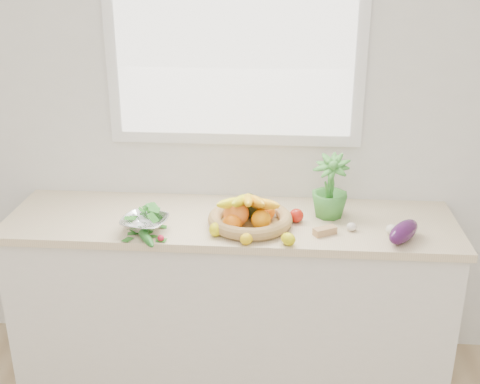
# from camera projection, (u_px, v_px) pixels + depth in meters

# --- Properties ---
(back_wall) EXTENTS (4.50, 0.02, 2.70)m
(back_wall) POSITION_uv_depth(u_px,v_px,m) (235.00, 115.00, 3.11)
(back_wall) COLOR white
(back_wall) RESTS_ON ground
(counter_cabinet) EXTENTS (2.20, 0.58, 0.86)m
(counter_cabinet) POSITION_uv_depth(u_px,v_px,m) (231.00, 299.00, 3.17)
(counter_cabinet) COLOR silver
(counter_cabinet) RESTS_ON ground
(countertop) EXTENTS (2.24, 0.62, 0.04)m
(countertop) POSITION_uv_depth(u_px,v_px,m) (230.00, 222.00, 3.01)
(countertop) COLOR beige
(countertop) RESTS_ON counter_cabinet
(window_frame) EXTENTS (1.30, 0.03, 1.10)m
(window_frame) POSITION_uv_depth(u_px,v_px,m) (235.00, 36.00, 2.95)
(window_frame) COLOR white
(window_frame) RESTS_ON back_wall
(window_pane) EXTENTS (1.18, 0.01, 0.98)m
(window_pane) POSITION_uv_depth(u_px,v_px,m) (234.00, 37.00, 2.93)
(window_pane) COLOR white
(window_pane) RESTS_ON window_frame
(orange_loose) EXTENTS (0.12, 0.12, 0.09)m
(orange_loose) POSITION_uv_depth(u_px,v_px,m) (232.00, 224.00, 2.82)
(orange_loose) COLOR #E46407
(orange_loose) RESTS_ON countertop
(lemon_a) EXTENTS (0.07, 0.08, 0.06)m
(lemon_a) POSITION_uv_depth(u_px,v_px,m) (216.00, 229.00, 2.80)
(lemon_a) COLOR yellow
(lemon_a) RESTS_ON countertop
(lemon_b) EXTENTS (0.08, 0.09, 0.05)m
(lemon_b) POSITION_uv_depth(u_px,v_px,m) (247.00, 239.00, 2.72)
(lemon_b) COLOR yellow
(lemon_b) RESTS_ON countertop
(lemon_c) EXTENTS (0.09, 0.09, 0.06)m
(lemon_c) POSITION_uv_depth(u_px,v_px,m) (288.00, 239.00, 2.72)
(lemon_c) COLOR yellow
(lemon_c) RESTS_ON countertop
(apple) EXTENTS (0.09, 0.09, 0.07)m
(apple) POSITION_uv_depth(u_px,v_px,m) (296.00, 216.00, 2.94)
(apple) COLOR #B11A0E
(apple) RESTS_ON countertop
(ginger) EXTENTS (0.12, 0.10, 0.04)m
(ginger) POSITION_uv_depth(u_px,v_px,m) (325.00, 231.00, 2.82)
(ginger) COLOR tan
(ginger) RESTS_ON countertop
(garlic_a) EXTENTS (0.05, 0.05, 0.04)m
(garlic_a) POSITION_uv_depth(u_px,v_px,m) (352.00, 227.00, 2.86)
(garlic_a) COLOR silver
(garlic_a) RESTS_ON countertop
(garlic_b) EXTENTS (0.05, 0.05, 0.04)m
(garlic_b) POSITION_uv_depth(u_px,v_px,m) (274.00, 215.00, 2.99)
(garlic_b) COLOR white
(garlic_b) RESTS_ON countertop
(garlic_c) EXTENTS (0.07, 0.07, 0.05)m
(garlic_c) POSITION_uv_depth(u_px,v_px,m) (392.00, 230.00, 2.82)
(garlic_c) COLOR silver
(garlic_c) RESTS_ON countertop
(eggplant) EXTENTS (0.21, 0.24, 0.09)m
(eggplant) POSITION_uv_depth(u_px,v_px,m) (404.00, 232.00, 2.75)
(eggplant) COLOR #39113E
(eggplant) RESTS_ON countertop
(cucumber) EXTENTS (0.15, 0.22, 0.04)m
(cucumber) POSITION_uv_depth(u_px,v_px,m) (145.00, 236.00, 2.76)
(cucumber) COLOR #195619
(cucumber) RESTS_ON countertop
(radish) EXTENTS (0.04, 0.04, 0.03)m
(radish) POSITION_uv_depth(u_px,v_px,m) (161.00, 238.00, 2.76)
(radish) COLOR red
(radish) RESTS_ON countertop
(potted_herb) EXTENTS (0.23, 0.23, 0.33)m
(potted_herb) POSITION_uv_depth(u_px,v_px,m) (330.00, 187.00, 2.97)
(potted_herb) COLOR #3B8731
(potted_herb) RESTS_ON countertop
(fruit_basket) EXTENTS (0.44, 0.44, 0.20)m
(fruit_basket) POSITION_uv_depth(u_px,v_px,m) (249.00, 215.00, 2.90)
(fruit_basket) COLOR tan
(fruit_basket) RESTS_ON countertop
(colander_with_spinach) EXTENTS (0.25, 0.25, 0.12)m
(colander_with_spinach) POSITION_uv_depth(u_px,v_px,m) (145.00, 220.00, 2.84)
(colander_with_spinach) COLOR silver
(colander_with_spinach) RESTS_ON countertop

